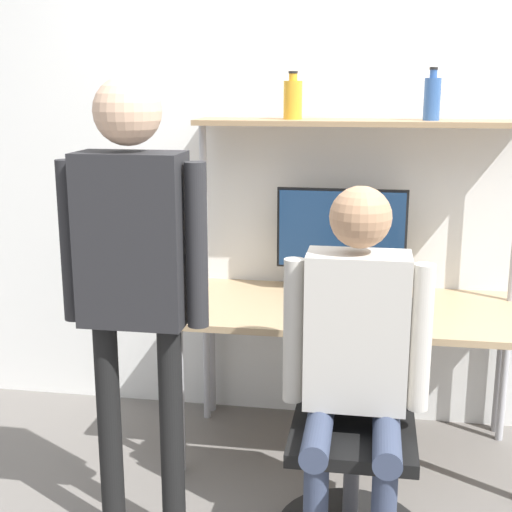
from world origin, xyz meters
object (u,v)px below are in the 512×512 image
monitor (341,235)px  laptop (360,305)px  person_seated (356,344)px  bottle_amber (293,99)px  office_chair (352,470)px  cell_phone (412,326)px  person_standing (133,256)px  bottle_blue (432,98)px

monitor → laptop: size_ratio=2.02×
person_seated → bottle_amber: 1.31m
office_chair → person_seated: size_ratio=0.67×
person_seated → bottle_amber: bearing=110.0°
cell_phone → person_seated: person_seated is taller
monitor → cell_phone: bearing=-54.3°
office_chair → person_seated: 0.53m
laptop → person_standing: size_ratio=0.18×
person_standing → monitor: bearing=55.8°
bottle_blue → bottle_amber: bottle_blue is taller
person_seated → person_standing: size_ratio=0.79×
laptop → person_standing: (-0.80, -0.63, 0.34)m
laptop → monitor: bearing=105.4°
laptop → bottle_blue: bottle_blue is taller
monitor → cell_phone: 0.63m
laptop → bottle_blue: (0.28, 0.39, 0.87)m
person_standing → cell_phone: bearing=28.7°
laptop → person_seated: bearing=-90.1°
laptop → office_chair: 0.72m
cell_phone → person_standing: 1.23m
cell_phone → monitor: bearing=125.7°
cell_phone → person_seated: (-0.22, -0.49, 0.08)m
bottle_blue → bottle_amber: size_ratio=1.07×
cell_phone → bottle_blue: bearing=82.4°
laptop → bottle_amber: 1.01m
cell_phone → bottle_blue: (0.06, 0.46, 0.93)m
monitor → bottle_blue: size_ratio=2.65×
monitor → laptop: bearing=-74.6°
monitor → laptop: 0.46m
laptop → office_chair: bearing=-90.1°
cell_phone → office_chair: size_ratio=0.16×
person_standing → bottle_blue: (1.08, 1.02, 0.53)m
laptop → cell_phone: (0.22, -0.07, -0.06)m
bottle_blue → bottle_amber: 0.63m
person_standing → person_seated: bearing=5.0°
cell_phone → bottle_blue: 1.04m
cell_phone → bottle_amber: size_ratio=0.68×
office_chair → bottle_amber: size_ratio=4.20×
laptop → person_standing: person_standing is taller
cell_phone → office_chair: bearing=-117.0°
office_chair → cell_phone: bearing=63.0°
person_seated → bottle_amber: (-0.35, 0.95, 0.84)m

